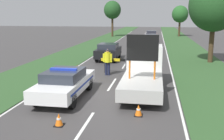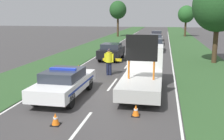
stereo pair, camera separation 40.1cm
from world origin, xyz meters
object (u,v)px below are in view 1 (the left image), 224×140
(traffic_cone_centre_front, at_px, (138,110))
(roadside_tree_near_right, at_px, (180,14))
(road_barrier, at_px, (120,61))
(queued_car_van_white, at_px, (151,39))
(traffic_cone_near_police, at_px, (59,120))
(roadside_tree_near_left, at_px, (112,10))
(work_truck, at_px, (144,69))
(traffic_cone_near_truck, at_px, (77,70))
(queued_car_sedan_silver, at_px, (151,44))
(queued_car_sedan_black, at_px, (108,51))
(queued_car_wagon_maroon, at_px, (151,35))
(police_officer, at_px, (107,60))
(traffic_cone_behind_barrier, at_px, (64,76))
(roadside_tree_mid_left, at_px, (214,6))
(police_car, at_px, (65,83))
(pedestrian_civilian, at_px, (130,63))

(traffic_cone_centre_front, height_order, roadside_tree_near_right, roadside_tree_near_right)
(road_barrier, height_order, queued_car_van_white, queued_car_van_white)
(traffic_cone_near_police, bearing_deg, roadside_tree_near_left, 96.82)
(road_barrier, height_order, traffic_cone_centre_front, road_barrier)
(work_truck, bearing_deg, traffic_cone_near_police, 62.05)
(road_barrier, bearing_deg, work_truck, -64.30)
(traffic_cone_near_truck, relative_size, queued_car_sedan_silver, 0.17)
(traffic_cone_near_truck, distance_m, queued_car_van_white, 20.91)
(queued_car_sedan_black, xyz_separation_m, queued_car_wagon_maroon, (3.47, 19.61, 0.04))
(police_officer, bearing_deg, queued_car_sedan_black, -81.49)
(police_officer, bearing_deg, roadside_tree_near_left, -82.40)
(traffic_cone_centre_front, height_order, traffic_cone_near_truck, traffic_cone_near_truck)
(traffic_cone_behind_barrier, bearing_deg, roadside_tree_mid_left, 39.19)
(police_car, distance_m, roadside_tree_mid_left, 15.22)
(road_barrier, height_order, traffic_cone_near_truck, road_barrier)
(pedestrian_civilian, bearing_deg, queued_car_sedan_silver, 72.71)
(work_truck, bearing_deg, road_barrier, -64.21)
(traffic_cone_near_police, distance_m, queued_car_wagon_maroon, 34.54)
(road_barrier, distance_m, traffic_cone_centre_front, 8.03)
(pedestrian_civilian, xyz_separation_m, traffic_cone_near_truck, (-3.65, 0.05, -0.60))
(police_officer, relative_size, traffic_cone_near_truck, 2.67)
(roadside_tree_mid_left, bearing_deg, queued_car_van_white, 111.31)
(queued_car_van_white, bearing_deg, traffic_cone_centre_front, 90.32)
(queued_car_wagon_maroon, xyz_separation_m, roadside_tree_near_left, (-7.50, 6.47, 4.12))
(traffic_cone_near_police, relative_size, roadside_tree_near_right, 0.08)
(roadside_tree_near_left, bearing_deg, queued_car_wagon_maroon, -40.79)
(traffic_cone_near_police, height_order, traffic_cone_behind_barrier, traffic_cone_behind_barrier)
(road_barrier, xyz_separation_m, roadside_tree_mid_left, (7.13, 5.61, 3.96))
(work_truck, relative_size, queued_car_wagon_maroon, 1.48)
(work_truck, relative_size, pedestrian_civilian, 3.90)
(roadside_tree_mid_left, bearing_deg, pedestrian_civilian, -134.17)
(pedestrian_civilian, bearing_deg, roadside_tree_near_right, 67.95)
(pedestrian_civilian, xyz_separation_m, roadside_tree_mid_left, (6.35, 6.54, 3.89))
(traffic_cone_near_police, relative_size, queued_car_van_white, 0.12)
(traffic_cone_behind_barrier, xyz_separation_m, queued_car_van_white, (4.87, 22.30, 0.43))
(work_truck, xyz_separation_m, roadside_tree_mid_left, (5.29, 9.15, 3.74))
(road_barrier, xyz_separation_m, roadside_tree_near_left, (-5.88, 31.63, 4.08))
(queued_car_sedan_silver, height_order, queued_car_van_white, queued_car_sedan_silver)
(traffic_cone_behind_barrier, distance_m, roadside_tree_near_left, 34.83)
(police_car, bearing_deg, work_truck, 33.77)
(queued_car_sedan_black, bearing_deg, police_car, 89.64)
(work_truck, relative_size, roadside_tree_near_right, 1.06)
(queued_car_wagon_maroon, relative_size, roadside_tree_near_left, 0.63)
(work_truck, xyz_separation_m, traffic_cone_behind_barrier, (-5.00, 0.75, -0.75))
(queued_car_van_white, bearing_deg, work_truck, 90.33)
(traffic_cone_centre_front, relative_size, roadside_tree_near_left, 0.07)
(work_truck, relative_size, queued_car_sedan_black, 1.49)
(traffic_cone_behind_barrier, bearing_deg, queued_car_wagon_maroon, 80.29)
(roadside_tree_mid_left, bearing_deg, road_barrier, -141.83)
(roadside_tree_mid_left, bearing_deg, roadside_tree_near_right, 90.84)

